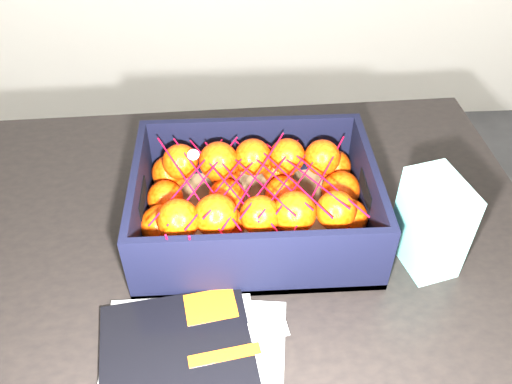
{
  "coord_description": "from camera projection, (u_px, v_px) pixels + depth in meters",
  "views": [
    {
      "loc": [
        0.15,
        -0.32,
        1.43
      ],
      "look_at": [
        0.19,
        0.3,
        0.86
      ],
      "focal_mm": 37.43,
      "sensor_mm": 36.0,
      "label": 1
    }
  ],
  "objects": [
    {
      "name": "magazine_stack",
      "position": [
        188.0,
        383.0,
        0.71
      ],
      "size": [
        0.28,
        0.31,
        0.02
      ],
      "color": "beige",
      "rests_on": "table"
    },
    {
      "name": "retail_carton",
      "position": [
        432.0,
        224.0,
        0.83
      ],
      "size": [
        0.1,
        0.12,
        0.16
      ],
      "primitive_type": "cube",
      "rotation": [
        0.0,
        0.0,
        0.25
      ],
      "color": "silver",
      "rests_on": "table"
    },
    {
      "name": "produce_crate",
      "position": [
        255.0,
        210.0,
        0.91
      ],
      "size": [
        0.4,
        0.3,
        0.13
      ],
      "color": "olive",
      "rests_on": "table"
    },
    {
      "name": "clementine_heap",
      "position": [
        255.0,
        201.0,
        0.89
      ],
      "size": [
        0.38,
        0.28,
        0.12
      ],
      "color": "#EA3804",
      "rests_on": "produce_crate"
    },
    {
      "name": "table",
      "position": [
        204.0,
        277.0,
        0.98
      ],
      "size": [
        1.23,
        0.84,
        0.75
      ],
      "color": "black",
      "rests_on": "ground"
    },
    {
      "name": "mesh_net",
      "position": [
        251.0,
        182.0,
        0.85
      ],
      "size": [
        0.32,
        0.26,
        0.09
      ],
      "color": "red",
      "rests_on": "clementine_heap"
    }
  ]
}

